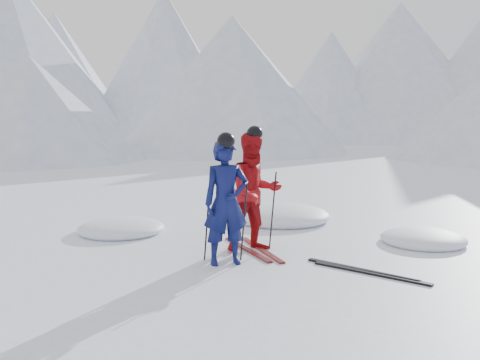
{
  "coord_description": "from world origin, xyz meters",
  "views": [
    {
      "loc": [
        -1.43,
        -8.11,
        2.11
      ],
      "look_at": [
        -1.95,
        0.5,
        1.1
      ],
      "focal_mm": 38.0,
      "sensor_mm": 36.0,
      "label": 1
    }
  ],
  "objects": [
    {
      "name": "ground",
      "position": [
        0.0,
        0.0,
        0.0
      ],
      "size": [
        160.0,
        160.0,
        0.0
      ],
      "primitive_type": "plane",
      "color": "white",
      "rests_on": "ground"
    },
    {
      "name": "mountain_range",
      "position": [
        5.71,
        35.31,
        6.72
      ],
      "size": [
        106.15,
        62.94,
        15.53
      ],
      "color": "#B2BCD1",
      "rests_on": "ground"
    },
    {
      "name": "skier_blue",
      "position": [
        -2.07,
        -0.81,
        0.92
      ],
      "size": [
        0.78,
        0.64,
        1.84
      ],
      "primitive_type": "imported",
      "rotation": [
        0.0,
        0.0,
        0.34
      ],
      "color": "#0B1146",
      "rests_on": "ground"
    },
    {
      "name": "skier_red",
      "position": [
        -1.68,
        0.01,
        0.96
      ],
      "size": [
        1.15,
        1.05,
        1.92
      ],
      "primitive_type": "imported",
      "rotation": [
        0.0,
        0.0,
        0.43
      ],
      "color": "#AA0D12",
      "rests_on": "ground"
    },
    {
      "name": "pole_blue_left",
      "position": [
        -2.37,
        -0.66,
        0.61
      ],
      "size": [
        0.12,
        0.09,
        1.22
      ],
      "primitive_type": "cylinder",
      "rotation": [
        0.05,
        0.08,
        0.0
      ],
      "color": "black",
      "rests_on": "ground"
    },
    {
      "name": "pole_blue_right",
      "position": [
        -1.82,
        -0.56,
        0.61
      ],
      "size": [
        0.12,
        0.07,
        1.22
      ],
      "primitive_type": "cylinder",
      "rotation": [
        -0.04,
        0.08,
        0.0
      ],
      "color": "black",
      "rests_on": "ground"
    },
    {
      "name": "pole_red_left",
      "position": [
        -1.98,
        0.26,
        0.64
      ],
      "size": [
        0.13,
        0.1,
        1.28
      ],
      "primitive_type": "cylinder",
      "rotation": [
        0.06,
        0.08,
        0.0
      ],
      "color": "black",
      "rests_on": "ground"
    },
    {
      "name": "pole_red_right",
      "position": [
        -1.38,
        0.16,
        0.64
      ],
      "size": [
        0.13,
        0.09,
        1.28
      ],
      "primitive_type": "cylinder",
      "rotation": [
        -0.05,
        0.08,
        0.0
      ],
      "color": "black",
      "rests_on": "ground"
    },
    {
      "name": "ski_worn_left",
      "position": [
        -1.8,
        0.01,
        0.01
      ],
      "size": [
        0.85,
        1.56,
        0.03
      ],
      "primitive_type": "cube",
      "rotation": [
        0.0,
        0.0,
        0.47
      ],
      "color": "black",
      "rests_on": "ground"
    },
    {
      "name": "ski_worn_right",
      "position": [
        -1.56,
        0.01,
        0.01
      ],
      "size": [
        0.74,
        1.6,
        0.03
      ],
      "primitive_type": "cube",
      "rotation": [
        0.0,
        0.0,
        0.4
      ],
      "color": "black",
      "rests_on": "ground"
    },
    {
      "name": "ski_loose_a",
      "position": [
        -0.14,
        -1.05,
        0.01
      ],
      "size": [
        1.42,
        1.08,
        0.03
      ],
      "primitive_type": "cube",
      "rotation": [
        0.0,
        0.0,
        0.93
      ],
      "color": "black",
      "rests_on": "ground"
    },
    {
      "name": "ski_loose_b",
      "position": [
        -0.04,
        -1.2,
        0.01
      ],
      "size": [
        1.45,
        1.04,
        0.03
      ],
      "primitive_type": "cube",
      "rotation": [
        0.0,
        0.0,
        0.97
      ],
      "color": "black",
      "rests_on": "ground"
    },
    {
      "name": "snow_lumps",
      "position": [
        -1.16,
        1.58,
        0.0
      ],
      "size": [
        7.97,
        4.95,
        0.46
      ],
      "color": "white",
      "rests_on": "ground"
    }
  ]
}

